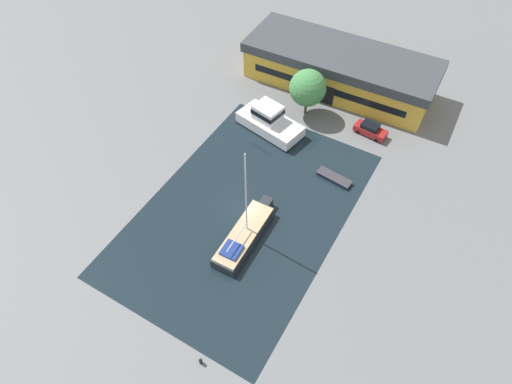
% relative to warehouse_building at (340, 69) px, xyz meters
% --- Properties ---
extents(ground_plane, '(440.00, 440.00, 0.00)m').
position_rel_warehouse_building_xyz_m(ground_plane, '(0.41, -27.90, -2.93)').
color(ground_plane, slate).
extents(water_canal, '(21.85, 33.27, 0.01)m').
position_rel_warehouse_building_xyz_m(water_canal, '(0.41, -27.90, -2.93)').
color(water_canal, black).
rests_on(water_canal, ground).
extents(warehouse_building, '(28.37, 11.00, 5.79)m').
position_rel_warehouse_building_xyz_m(warehouse_building, '(0.00, 0.00, 0.00)').
color(warehouse_building, gold).
rests_on(warehouse_building, ground).
extents(quay_tree_near_building, '(5.09, 5.09, 6.99)m').
position_rel_warehouse_building_xyz_m(quay_tree_near_building, '(-1.35, -8.38, 1.51)').
color(quay_tree_near_building, brown).
rests_on(quay_tree_near_building, ground).
extents(parked_car, '(4.60, 2.30, 1.76)m').
position_rel_warehouse_building_xyz_m(parked_car, '(8.25, -7.92, -2.05)').
color(parked_car, maroon).
rests_on(parked_car, ground).
extents(sailboat_moored, '(3.12, 10.86, 13.15)m').
position_rel_warehouse_building_xyz_m(sailboat_moored, '(2.33, -31.26, -2.18)').
color(sailboat_moored, '#23282D').
rests_on(sailboat_moored, water_canal).
extents(motor_cruiser, '(9.89, 5.92, 3.86)m').
position_rel_warehouse_building_xyz_m(motor_cruiser, '(-4.16, -13.93, -1.53)').
color(motor_cruiser, white).
rests_on(motor_cruiser, water_canal).
extents(small_dinghy, '(4.71, 1.94, 0.49)m').
position_rel_warehouse_building_xyz_m(small_dinghy, '(7.40, -17.94, -2.68)').
color(small_dinghy, '#19234C').
rests_on(small_dinghy, water_canal).
extents(mooring_bollard, '(0.33, 0.33, 0.84)m').
position_rel_warehouse_building_xyz_m(mooring_bollard, '(6.02, -45.29, -2.48)').
color(mooring_bollard, black).
rests_on(mooring_bollard, ground).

